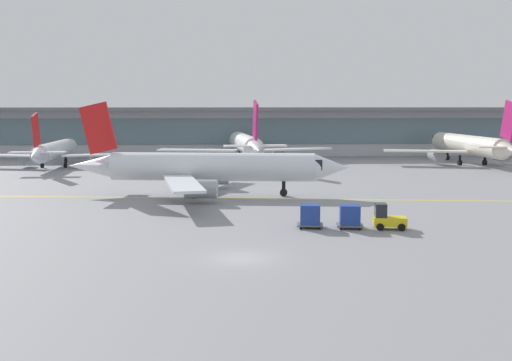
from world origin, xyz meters
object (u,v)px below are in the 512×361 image
gate_airplane_1 (55,150)px  cargo_dolly_trailing (310,215)px  gate_airplane_3 (469,145)px  taxiing_regional_jet (209,168)px  baggage_tug (387,218)px  cargo_dolly_lead (350,216)px  gate_airplane_2 (245,144)px

gate_airplane_1 → cargo_dolly_trailing: (34.41, -51.68, -1.64)m
gate_airplane_3 → taxiing_regional_jet: gate_airplane_3 is taller
gate_airplane_1 → gate_airplane_3: bearing=-91.0°
gate_airplane_3 → baggage_tug: size_ratio=11.79×
gate_airplane_1 → cargo_dolly_trailing: gate_airplane_1 is taller
baggage_tug → cargo_dolly_lead: size_ratio=1.21×
gate_airplane_1 → gate_airplane_3: 69.02m
gate_airplane_3 → cargo_dolly_lead: (-31.42, -52.86, -2.18)m
cargo_dolly_lead → cargo_dolly_trailing: bearing=-180.0°
gate_airplane_2 → cargo_dolly_lead: size_ratio=14.28×
gate_airplane_1 → baggage_tug: 66.36m
cargo_dolly_trailing → gate_airplane_2: bearing=100.7°
gate_airplane_1 → gate_airplane_2: size_ratio=0.83×
gate_airplane_1 → baggage_tug: (40.57, -52.48, -1.80)m
cargo_dolly_lead → gate_airplane_3: bearing=66.7°
gate_airplane_2 → gate_airplane_3: 38.12m
gate_airplane_2 → gate_airplane_3: (37.88, -4.29, -0.01)m
baggage_tug → gate_airplane_3: bearing=69.3°
gate_airplane_1 → gate_airplane_2: gate_airplane_2 is taller
taxiing_regional_jet → cargo_dolly_trailing: 20.57m
cargo_dolly_trailing → baggage_tug: bearing=-0.0°
gate_airplane_2 → gate_airplane_1: bearing=94.3°
cargo_dolly_lead → gate_airplane_1: bearing=133.3°
gate_airplane_3 → cargo_dolly_lead: size_ratio=14.21×
cargo_dolly_trailing → gate_airplane_3: bearing=64.0°
gate_airplane_3 → cargo_dolly_trailing: (-34.61, -52.45, -2.18)m
baggage_tug → cargo_dolly_trailing: size_ratio=1.21×
cargo_dolly_lead → cargo_dolly_trailing: 3.22m
baggage_tug → cargo_dolly_trailing: baggage_tug is taller
gate_airplane_3 → taxiing_regional_jet: (-43.27, -33.90, -0.11)m
cargo_dolly_lead → cargo_dolly_trailing: same height
taxiing_regional_jet → cargo_dolly_trailing: bearing=-58.2°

